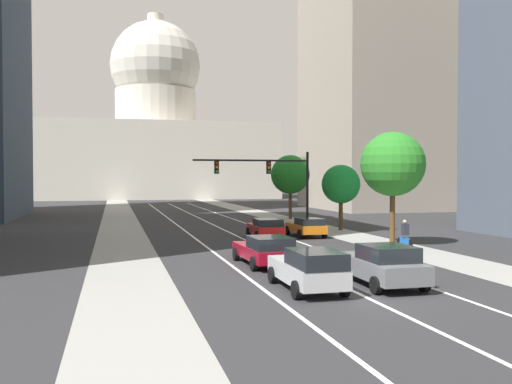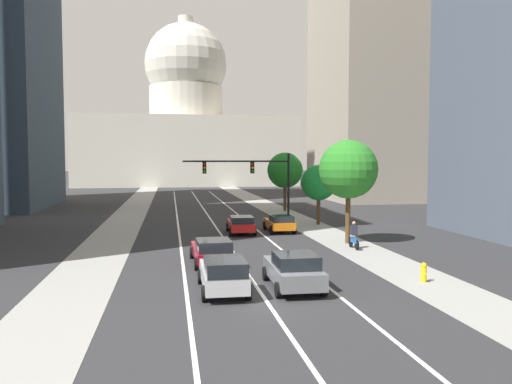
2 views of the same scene
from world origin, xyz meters
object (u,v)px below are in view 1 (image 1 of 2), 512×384
car_silver (309,269)px  street_tree_far_right (393,164)px  car_orange (306,227)px  traffic_signal_mast (270,175)px  car_red (266,228)px  cyclist (405,235)px  street_tree_mid_right (341,184)px  car_gray (382,264)px  street_tree_near_right (290,175)px  capitol_building (156,134)px  car_crimson (265,250)px

car_silver → street_tree_far_right: bearing=-39.6°
car_orange → traffic_signal_mast: traffic_signal_mast is taller
car_red → car_silver: 17.01m
cyclist → street_tree_mid_right: street_tree_mid_right is taller
car_orange → street_tree_far_right: street_tree_far_right is taller
cyclist → car_gray: bearing=145.4°
car_gray → street_tree_mid_right: (7.26, 20.85, 2.75)m
car_silver → street_tree_near_right: 34.75m
car_gray → cyclist: (6.02, 8.92, 0.05)m
traffic_signal_mast → street_tree_far_right: 11.76m
car_red → cyclist: cyclist is taller
car_orange → street_tree_near_right: (3.99, 15.83, 3.67)m
street_tree_near_right → street_tree_mid_right: (0.22, -11.96, -0.82)m
capitol_building → car_orange: bearing=-86.6°
car_silver → street_tree_far_right: (9.41, 11.26, 4.07)m
street_tree_mid_right → street_tree_near_right: bearing=91.1°
car_red → car_orange: bearing=-78.7°
capitol_building → street_tree_far_right: bearing=-84.6°
capitol_building → car_silver: (-1.52, -94.23, -12.05)m
car_red → traffic_signal_mast: (1.85, 5.36, 3.58)m
capitol_building → car_red: bearing=-88.9°
car_orange → street_tree_far_right: size_ratio=0.59×
car_red → street_tree_far_right: size_ratio=0.60×
car_silver → car_crimson: size_ratio=0.92×
car_red → car_gray: 16.49m
car_gray → car_red: bearing=0.9°
car_silver → car_orange: (6.09, 17.23, -0.11)m
car_red → street_tree_mid_right: 8.93m
traffic_signal_mast → street_tree_mid_right: bearing=-10.5°
car_crimson → street_tree_near_right: size_ratio=0.75×
car_orange → street_tree_mid_right: (4.21, 3.87, 2.86)m
car_red → street_tree_mid_right: bearing=-56.9°
capitol_building → car_silver: capitol_building is taller
cyclist → street_tree_far_right: (0.34, 2.09, 4.03)m
street_tree_near_right → street_tree_mid_right: 11.99m
capitol_building → car_orange: (4.57, -76.99, -12.16)m
car_red → car_gray: bearing=-177.9°
car_orange → street_tree_mid_right: 6.39m
car_gray → car_silver: bearing=95.5°
car_crimson → street_tree_far_right: (9.40, 5.34, 4.15)m
car_red → car_crimson: size_ratio=0.86×
car_silver → cyclist: (9.06, 9.17, 0.04)m
capitol_building → car_orange: 78.08m
car_red → car_crimson: (-3.03, -10.82, -0.00)m
street_tree_near_right → car_crimson: bearing=-110.4°
traffic_signal_mast → street_tree_near_right: bearing=64.6°
car_orange → cyclist: cyclist is taller
car_orange → car_gray: (-3.05, -16.99, 0.10)m
traffic_signal_mast → car_silver: bearing=-102.5°
street_tree_far_right → car_red: bearing=139.3°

